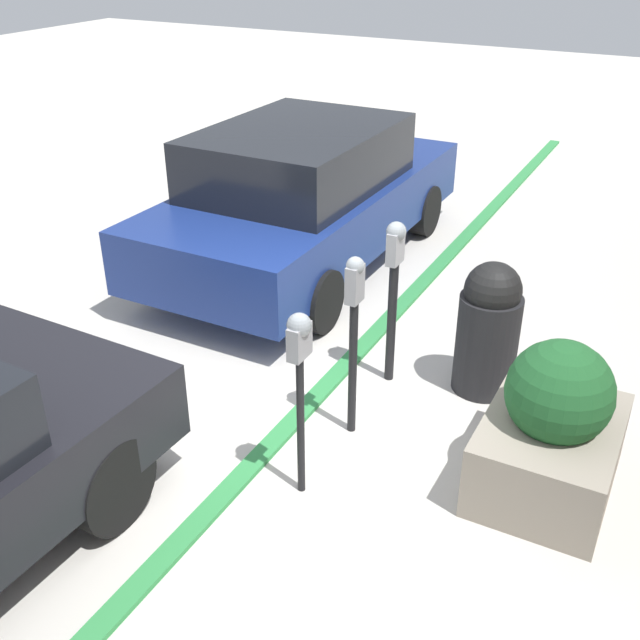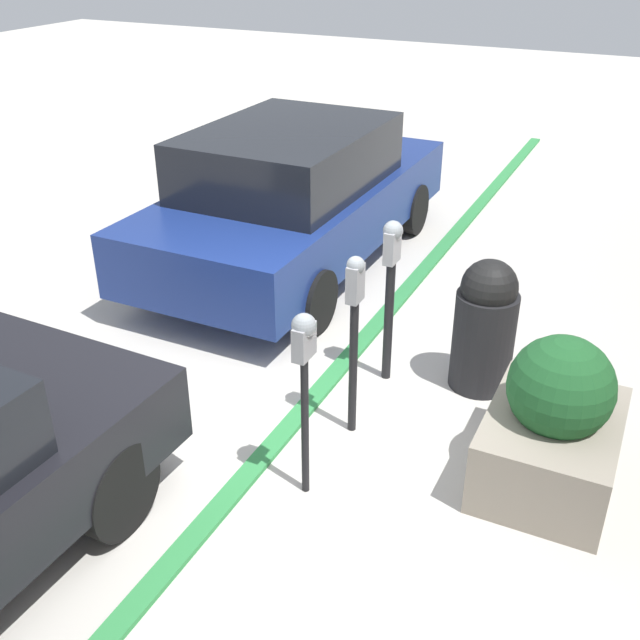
% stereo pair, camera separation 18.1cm
% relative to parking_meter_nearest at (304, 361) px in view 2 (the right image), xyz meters
% --- Properties ---
extents(ground_plane, '(40.00, 40.00, 0.00)m').
position_rel_parking_meter_nearest_xyz_m(ground_plane, '(0.79, 0.37, -1.09)').
color(ground_plane, beige).
extents(curb_strip, '(19.00, 0.16, 0.04)m').
position_rel_parking_meter_nearest_xyz_m(curb_strip, '(0.79, 0.45, -1.07)').
color(curb_strip, '#338C47').
rests_on(curb_strip, ground_plane).
extents(parking_meter_nearest, '(0.19, 0.16, 1.43)m').
position_rel_parking_meter_nearest_xyz_m(parking_meter_nearest, '(0.00, 0.00, 0.00)').
color(parking_meter_nearest, black).
rests_on(parking_meter_nearest, ground_plane).
extents(parking_meter_second, '(0.16, 0.14, 1.51)m').
position_rel_parking_meter_nearest_xyz_m(parking_meter_second, '(0.81, -0.01, -0.07)').
color(parking_meter_second, black).
rests_on(parking_meter_second, ground_plane).
extents(parking_meter_middle, '(0.19, 0.17, 1.48)m').
position_rel_parking_meter_nearest_xyz_m(parking_meter_middle, '(1.65, 0.02, -0.09)').
color(parking_meter_middle, black).
rests_on(parking_meter_middle, ground_plane).
extents(planter_box, '(1.21, 0.90, 1.17)m').
position_rel_parking_meter_nearest_xyz_m(planter_box, '(0.86, -1.53, -0.60)').
color(planter_box, gray).
rests_on(planter_box, ground_plane).
extents(parked_car_middle, '(4.64, 2.06, 1.64)m').
position_rel_parking_meter_nearest_xyz_m(parked_car_middle, '(3.53, 1.90, -0.25)').
color(parked_car_middle, navy).
rests_on(parked_car_middle, ground_plane).
extents(trash_bin, '(0.53, 0.53, 1.19)m').
position_rel_parking_meter_nearest_xyz_m(trash_bin, '(1.90, -0.75, -0.49)').
color(trash_bin, black).
rests_on(trash_bin, ground_plane).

